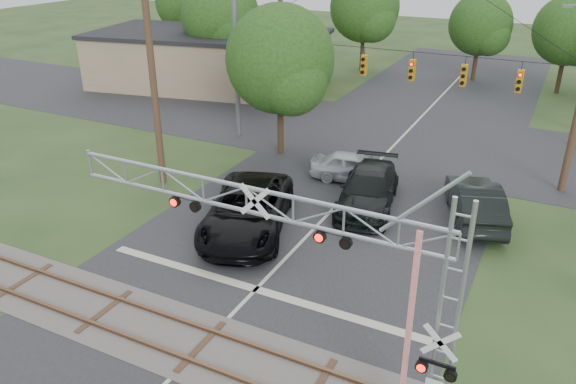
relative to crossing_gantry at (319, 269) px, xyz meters
The scene contains 12 objects.
road_main 10.26m from the crossing_gantry, 116.15° to the left, with size 14.00×90.00×0.02m, color #272629.
road_cross 23.13m from the crossing_gantry, 100.40° to the left, with size 90.00×12.00×0.02m, color #272629.
railroad_track 5.94m from the crossing_gantry, behind, with size 90.00×3.20×0.17m.
crossing_gantry is the anchor object (origin of this frame).
traffic_signal_span 18.68m from the crossing_gantry, 99.88° to the left, with size 19.34×0.36×11.50m.
pickup_black 10.67m from the crossing_gantry, 131.09° to the left, with size 3.28×7.11×1.98m, color black.
car_dark 12.99m from the crossing_gantry, 102.77° to the left, with size 2.47×6.08×1.76m, color black.
sedan_silver 15.87m from the crossing_gantry, 106.69° to the left, with size 1.82×4.53×1.54m, color #AEB3B6.
suv_dark 13.68m from the crossing_gantry, 81.46° to the left, with size 1.95×5.59×1.84m, color black.
commercial_building 36.22m from the crossing_gantry, 128.38° to the left, with size 20.56×13.09×4.47m.
utility_poles 21.28m from the crossing_gantry, 92.44° to the left, with size 24.39×27.79×12.17m.
treeline 33.20m from the crossing_gantry, 103.12° to the left, with size 58.73×29.22×8.90m.
Camera 1 is at (8.73, -9.25, 11.90)m, focal length 35.00 mm.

